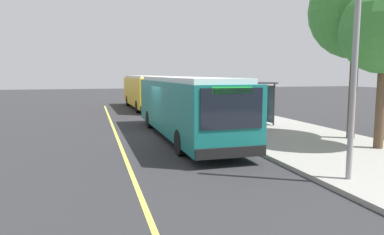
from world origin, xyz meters
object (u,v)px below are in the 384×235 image
waiting_bench (254,114)px  route_sign_post (233,96)px  transit_bus_main (185,105)px  transit_bus_second (145,91)px  pedestrian_commuter (245,114)px

waiting_bench → route_sign_post: size_ratio=0.57×
transit_bus_main → waiting_bench: bearing=121.1°
transit_bus_main → transit_bus_second: same height
waiting_bench → route_sign_post: 3.99m
transit_bus_main → route_sign_post: size_ratio=4.26×
waiting_bench → route_sign_post: (2.78, -2.53, 1.32)m
transit_bus_second → pedestrian_commuter: (15.58, 2.76, -0.50)m
transit_bus_second → route_sign_post: same height
transit_bus_main → route_sign_post: bearing=97.8°
route_sign_post → pedestrian_commuter: bearing=21.6°
route_sign_post → pedestrian_commuter: size_ratio=1.66×
transit_bus_second → pedestrian_commuter: bearing=10.0°
transit_bus_second → route_sign_post: bearing=9.4°
route_sign_post → transit_bus_main: bearing=-82.2°
transit_bus_second → waiting_bench: bearing=22.5°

